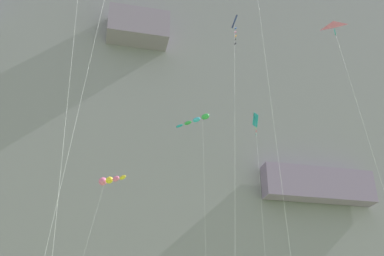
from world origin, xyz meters
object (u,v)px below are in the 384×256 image
at_px(kite_diamond_high_right, 256,132).
at_px(kite_diamond_upper_right, 235,29).
at_px(kite_delta_far_left, 335,31).
at_px(kite_windsock_front_field, 197,120).
at_px(kite_windsock_high_left, 109,181).

relative_size(kite_diamond_high_right, kite_diamond_upper_right, 0.78).
distance_m(kite_delta_far_left, kite_windsock_front_field, 22.34).
xyz_separation_m(kite_windsock_high_left, kite_diamond_upper_right, (9.93, -9.80, 12.06)).
bearing_deg(kite_delta_far_left, kite_diamond_high_right, 115.41).
distance_m(kite_windsock_front_field, kite_diamond_upper_right, 17.98).
bearing_deg(kite_diamond_high_right, kite_delta_far_left, -64.59).
relative_size(kite_windsock_high_left, kite_diamond_upper_right, 0.57).
height_order(kite_windsock_high_left, kite_windsock_front_field, kite_windsock_front_field).
relative_size(kite_windsock_front_field, kite_diamond_upper_right, 0.95).
distance_m(kite_delta_far_left, kite_diamond_upper_right, 8.97).
xyz_separation_m(kite_diamond_high_right, kite_diamond_upper_right, (-3.93, -6.44, 7.05)).
bearing_deg(kite_windsock_front_field, kite_diamond_upper_right, -92.06).
relative_size(kite_delta_far_left, kite_windsock_front_field, 0.97).
distance_m(kite_diamond_high_right, kite_diamond_upper_right, 10.33).
bearing_deg(kite_windsock_high_left, kite_delta_far_left, -34.82).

